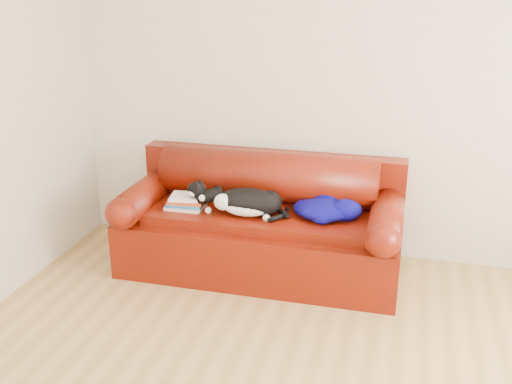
% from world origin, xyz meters
% --- Properties ---
extents(room_shell, '(4.52, 4.02, 2.61)m').
position_xyz_m(room_shell, '(0.12, 0.02, 1.67)').
color(room_shell, beige).
rests_on(room_shell, ground).
extents(sofa_base, '(2.10, 0.90, 0.50)m').
position_xyz_m(sofa_base, '(-0.60, 1.49, 0.24)').
color(sofa_base, '#430402').
rests_on(sofa_base, ground).
extents(sofa_back, '(2.10, 1.01, 0.88)m').
position_xyz_m(sofa_back, '(-0.60, 1.74, 0.54)').
color(sofa_back, '#430402').
rests_on(sofa_back, ground).
extents(book_stack, '(0.28, 0.23, 0.10)m').
position_xyz_m(book_stack, '(-1.16, 1.39, 0.55)').
color(book_stack, beige).
rests_on(book_stack, sofa_base).
extents(cat, '(0.70, 0.34, 0.25)m').
position_xyz_m(cat, '(-0.67, 1.36, 0.59)').
color(cat, black).
rests_on(cat, sofa_base).
extents(blanket, '(0.58, 0.47, 0.15)m').
position_xyz_m(blanket, '(-0.11, 1.48, 0.57)').
color(blanket, '#02034C').
rests_on(blanket, sofa_base).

